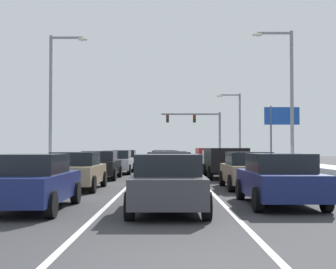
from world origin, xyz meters
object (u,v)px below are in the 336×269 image
at_px(suv_red_right_lane_fifth, 212,156).
at_px(sedan_green_center_lane_fourth, 167,162).
at_px(sedan_tan_right_lane_second, 250,170).
at_px(roadside_sign_right, 284,122).
at_px(sedan_gray_center_lane_third, 172,165).
at_px(sedan_maroon_center_lane_second, 171,171).
at_px(suv_black_right_lane_third, 227,160).
at_px(street_lamp_right_mid, 239,121).
at_px(sedan_black_left_lane_third, 103,165).
at_px(street_lamp_left_mid, 58,92).
at_px(sedan_silver_left_lane_fourth, 119,162).
at_px(sedan_navy_right_lane_nearest, 281,179).
at_px(sedan_charcoal_center_lane_nearest, 170,183).
at_px(sedan_red_left_lane_fifth, 127,159).
at_px(street_lamp_right_near, 289,89).
at_px(sedan_navy_left_lane_nearest, 34,182).
at_px(sedan_tan_left_lane_second, 79,171).
at_px(sedan_white_center_lane_fifth, 167,160).
at_px(sedan_silver_right_lane_fourth, 217,161).

xyz_separation_m(suv_red_right_lane_fifth, sedan_green_center_lane_fourth, (-3.49, -7.42, -0.25)).
bearing_deg(sedan_tan_right_lane_second, roadside_sign_right, 73.64).
bearing_deg(sedan_gray_center_lane_third, sedan_tan_right_lane_second, -58.57).
xyz_separation_m(sedan_tan_right_lane_second, sedan_maroon_center_lane_second, (-3.25, -0.51, 0.00)).
distance_m(sedan_tan_right_lane_second, roadside_sign_right, 25.37).
bearing_deg(suv_black_right_lane_third, street_lamp_right_mid, 80.63).
xyz_separation_m(suv_red_right_lane_fifth, sedan_black_left_lane_third, (-6.95, -12.61, -0.25)).
bearing_deg(street_lamp_left_mid, suv_black_right_lane_third, -31.57).
relative_size(suv_black_right_lane_third, sedan_gray_center_lane_third, 1.09).
height_order(suv_black_right_lane_third, sedan_silver_left_lane_fourth, suv_black_right_lane_third).
bearing_deg(sedan_navy_right_lane_nearest, street_lamp_right_mid, 83.75).
height_order(sedan_charcoal_center_lane_nearest, street_lamp_left_mid, street_lamp_left_mid).
bearing_deg(suv_red_right_lane_fifth, sedan_red_left_lane_fifth, -178.24).
relative_size(sedan_red_left_lane_fifth, street_lamp_right_near, 0.49).
height_order(suv_black_right_lane_third, sedan_green_center_lane_fourth, suv_black_right_lane_third).
distance_m(sedan_navy_right_lane_nearest, suv_red_right_lane_fifth, 24.62).
xyz_separation_m(suv_black_right_lane_third, street_lamp_left_mid, (-10.90, 6.70, 4.54)).
bearing_deg(sedan_charcoal_center_lane_nearest, sedan_green_center_lane_fourth, 90.56).
relative_size(sedan_navy_right_lane_nearest, sedan_charcoal_center_lane_nearest, 1.00).
xyz_separation_m(sedan_charcoal_center_lane_nearest, street_lamp_left_mid, (-7.77, 20.61, 4.79)).
relative_size(sedan_navy_left_lane_nearest, sedan_black_left_lane_third, 1.00).
bearing_deg(sedan_tan_right_lane_second, sedan_green_center_lane_fourth, 107.03).
bearing_deg(sedan_navy_left_lane_nearest, suv_black_right_lane_third, 63.46).
bearing_deg(sedan_red_left_lane_fifth, roadside_sign_right, 22.01).
height_order(sedan_maroon_center_lane_second, sedan_black_left_lane_third, same).
bearing_deg(sedan_maroon_center_lane_second, suv_black_right_lane_third, 66.61).
height_order(sedan_navy_right_lane_nearest, street_lamp_right_near, street_lamp_right_near).
distance_m(sedan_red_left_lane_fifth, roadside_sign_right, 15.23).
relative_size(suv_red_right_lane_fifth, roadside_sign_right, 0.89).
height_order(suv_black_right_lane_third, roadside_sign_right, roadside_sign_right).
bearing_deg(sedan_charcoal_center_lane_nearest, street_lamp_right_mid, 79.48).
height_order(sedan_charcoal_center_lane_nearest, sedan_red_left_lane_fifth, same).
relative_size(street_lamp_right_near, roadside_sign_right, 1.68).
height_order(sedan_maroon_center_lane_second, street_lamp_left_mid, street_lamp_left_mid).
bearing_deg(sedan_navy_left_lane_nearest, sedan_red_left_lane_fifth, 89.44).
distance_m(sedan_black_left_lane_third, roadside_sign_right, 23.04).
relative_size(suv_black_right_lane_third, sedan_black_left_lane_third, 1.09).
xyz_separation_m(suv_red_right_lane_fifth, sedan_charcoal_center_lane_nearest, (-3.30, -26.05, -0.25)).
relative_size(sedan_maroon_center_lane_second, sedan_gray_center_lane_third, 1.00).
bearing_deg(suv_black_right_lane_third, sedan_gray_center_lane_third, -155.32).
distance_m(sedan_navy_right_lane_nearest, sedan_tan_right_lane_second, 5.85).
bearing_deg(street_lamp_right_mid, roadside_sign_right, -71.98).
bearing_deg(sedan_tan_left_lane_second, roadside_sign_right, 60.30).
relative_size(sedan_black_left_lane_third, sedan_red_left_lane_fifth, 1.00).
distance_m(suv_red_right_lane_fifth, street_lamp_right_mid, 15.29).
distance_m(suv_red_right_lane_fifth, sedan_navy_left_lane_nearest, 26.67).
height_order(sedan_white_center_lane_fifth, sedan_red_left_lane_fifth, same).
distance_m(sedan_charcoal_center_lane_nearest, sedan_tan_left_lane_second, 7.70).
distance_m(sedan_navy_right_lane_nearest, sedan_green_center_lane_fourth, 17.54).
distance_m(sedan_silver_right_lane_fourth, sedan_black_left_lane_third, 9.56).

